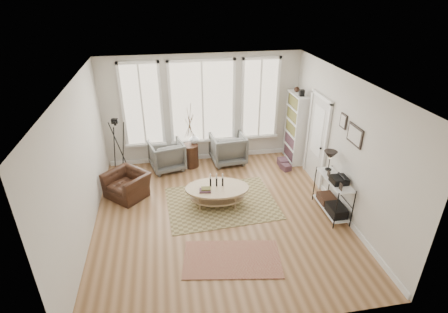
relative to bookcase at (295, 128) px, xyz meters
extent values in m
plane|color=#9C724B|center=(-2.44, -2.23, -0.96)|extent=(5.50, 5.50, 0.00)
plane|color=white|center=(-2.44, -2.23, 1.94)|extent=(5.50, 5.50, 0.00)
cube|color=beige|center=(-2.44, 0.52, 0.49)|extent=(5.20, 0.04, 2.90)
cube|color=beige|center=(-2.44, -4.98, 0.49)|extent=(5.20, 0.04, 2.90)
cube|color=beige|center=(-5.04, -2.23, 0.49)|extent=(0.04, 5.50, 2.90)
cube|color=beige|center=(0.16, -2.23, 0.49)|extent=(0.04, 5.50, 2.90)
cube|color=white|center=(-2.44, 0.51, -0.90)|extent=(5.10, 0.04, 0.12)
cube|color=white|center=(0.15, -2.23, -0.90)|extent=(0.03, 5.40, 0.12)
cube|color=tan|center=(-2.44, 0.50, 0.69)|extent=(1.60, 0.03, 2.10)
cube|color=tan|center=(-3.99, 0.50, 0.69)|extent=(0.90, 0.03, 2.10)
cube|color=tan|center=(-0.89, 0.50, 0.69)|extent=(0.90, 0.03, 2.10)
cube|color=white|center=(-2.44, 0.48, 0.69)|extent=(1.74, 0.06, 2.24)
cube|color=white|center=(-3.99, 0.48, 0.69)|extent=(1.04, 0.06, 2.24)
cube|color=white|center=(-0.89, 0.48, 0.69)|extent=(1.04, 0.06, 2.24)
cube|color=white|center=(-2.44, 0.46, -0.39)|extent=(4.10, 0.12, 0.06)
cube|color=silver|center=(0.14, -1.08, 0.09)|extent=(0.04, 0.88, 2.10)
cube|color=white|center=(0.12, -1.08, 0.34)|extent=(0.01, 0.55, 1.20)
cube|color=white|center=(0.12, -1.57, 0.09)|extent=(0.06, 0.08, 2.18)
cube|color=white|center=(0.12, -0.59, 0.09)|extent=(0.06, 0.08, 2.18)
cube|color=white|center=(0.12, -1.08, 1.18)|extent=(0.06, 1.06, 0.08)
sphere|color=black|center=(0.09, -1.41, 0.04)|extent=(0.06, 0.06, 0.06)
cube|color=white|center=(-0.01, -0.41, -0.01)|extent=(0.30, 0.03, 1.90)
cube|color=white|center=(-0.01, 0.41, -0.01)|extent=(0.30, 0.03, 1.90)
cube|color=white|center=(0.14, 0.00, -0.01)|extent=(0.02, 0.85, 1.90)
cube|color=white|center=(-0.01, 0.00, -0.01)|extent=(0.30, 0.81, 1.90)
cube|color=maroon|center=(-0.01, 0.00, -0.01)|extent=(0.24, 0.75, 1.76)
cube|color=black|center=(-0.01, -0.20, 1.02)|extent=(0.12, 0.10, 0.16)
sphere|color=#351E14|center=(-0.01, 0.15, 1.01)|extent=(0.14, 0.14, 0.14)
cube|color=white|center=(-0.06, -2.53, -0.84)|extent=(0.37, 1.07, 0.03)
cube|color=white|center=(-0.06, -2.53, -0.14)|extent=(0.37, 1.07, 0.02)
cylinder|color=black|center=(-0.24, -3.06, -0.53)|extent=(0.02, 0.02, 0.85)
cylinder|color=black|center=(0.12, -3.06, -0.53)|extent=(0.02, 0.02, 0.85)
cylinder|color=black|center=(-0.24, -2.00, -0.53)|extent=(0.02, 0.02, 0.85)
cylinder|color=black|center=(0.12, -2.00, -0.53)|extent=(0.02, 0.02, 0.85)
cylinder|color=black|center=(-0.06, -2.18, -0.08)|extent=(0.14, 0.14, 0.02)
cylinder|color=black|center=(-0.06, -2.18, 0.06)|extent=(0.02, 0.02, 0.30)
cone|color=black|center=(-0.06, -2.18, 0.26)|extent=(0.28, 0.28, 0.18)
cube|color=black|center=(-0.06, -2.68, -0.05)|extent=(0.32, 0.30, 0.13)
cube|color=black|center=(-0.06, -2.78, -0.73)|extent=(0.32, 0.45, 0.20)
cube|color=#351E14|center=(-0.06, -2.31, -0.75)|extent=(0.32, 0.40, 0.16)
cube|color=black|center=(-0.16, -2.95, -0.04)|extent=(0.02, 0.10, 0.14)
cube|color=black|center=(-0.16, -2.41, -0.05)|extent=(0.02, 0.10, 0.12)
cube|color=black|center=(0.14, -2.63, 0.89)|extent=(0.03, 0.52, 0.38)
cube|color=silver|center=(0.13, -2.63, 0.89)|extent=(0.01, 0.44, 0.30)
cube|color=black|center=(0.14, -2.13, 0.99)|extent=(0.03, 0.24, 0.30)
cube|color=silver|center=(0.13, -2.13, 0.99)|extent=(0.01, 0.18, 0.24)
cube|color=brown|center=(-2.32, -1.78, -0.95)|extent=(2.50, 1.93, 0.01)
cube|color=maroon|center=(-2.43, -3.56, -0.94)|extent=(1.87, 1.23, 0.01)
ellipsoid|color=tan|center=(-2.42, -1.80, -0.76)|extent=(1.28, 0.89, 0.03)
ellipsoid|color=tan|center=(-2.42, -1.80, -0.53)|extent=(1.49, 1.04, 0.04)
cylinder|color=tan|center=(-2.81, -2.02, -0.76)|extent=(0.04, 0.04, 0.40)
cylinder|color=tan|center=(-2.03, -2.02, -0.76)|extent=(0.04, 0.04, 0.40)
cylinder|color=tan|center=(-2.81, -1.58, -0.76)|extent=(0.04, 0.04, 0.40)
cylinder|color=tan|center=(-2.03, -1.58, -0.76)|extent=(0.04, 0.04, 0.40)
cylinder|color=black|center=(-2.55, -1.74, -0.41)|extent=(0.04, 0.04, 0.20)
cylinder|color=black|center=(-2.42, -1.74, -0.41)|extent=(0.04, 0.04, 0.20)
cylinder|color=black|center=(-2.29, -1.74, -0.41)|extent=(0.04, 0.04, 0.20)
cube|color=#2F4A25|center=(-2.69, -1.90, -0.48)|extent=(0.24, 0.18, 0.07)
imported|color=#62635F|center=(-3.47, 0.08, -0.57)|extent=(1.01, 1.03, 0.78)
imported|color=#62635F|center=(-1.82, 0.18, -0.54)|extent=(0.97, 0.99, 0.83)
cylinder|color=#351E14|center=(-2.84, 0.11, -0.64)|extent=(0.41, 0.41, 0.62)
imported|color=silver|center=(-2.72, 0.22, -0.20)|extent=(0.31, 0.31, 0.26)
imported|color=#351E14|center=(-4.41, -1.09, -0.66)|extent=(1.20, 1.20, 0.59)
cylinder|color=black|center=(-4.63, -0.08, 0.46)|extent=(0.07, 0.07, 0.07)
cube|color=black|center=(-4.63, -0.08, 0.53)|extent=(0.16, 0.12, 0.11)
cylinder|color=black|center=(-4.63, -0.16, 0.53)|extent=(0.07, 0.09, 0.07)
cube|color=maroon|center=(-0.39, -0.30, -0.86)|extent=(0.24, 0.30, 0.20)
cube|color=maroon|center=(-0.39, -0.55, -0.87)|extent=(0.27, 0.31, 0.17)
camera|label=1|loc=(-3.39, -8.25, 3.57)|focal=28.00mm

